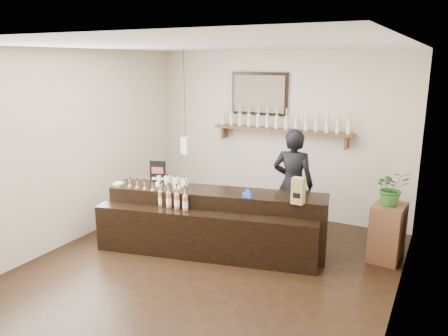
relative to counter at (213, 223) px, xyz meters
name	(u,v)px	position (x,y,z in m)	size (l,w,h in m)	color
ground	(206,270)	(0.22, -0.59, -0.40)	(5.00, 5.00, 0.00)	black
room_shell	(204,140)	(0.22, -0.59, 1.30)	(5.00, 5.00, 5.00)	beige
back_wall_decor	(268,114)	(0.08, 1.79, 1.35)	(2.66, 0.96, 1.69)	#56341D
counter	(213,223)	(0.00, 0.00, 0.00)	(3.11, 1.49, 1.01)	black
promo_sign	(158,172)	(-0.95, 0.04, 0.62)	(0.24, 0.10, 0.34)	black
paper_bag	(298,191)	(1.19, 0.10, 0.62)	(0.16, 0.12, 0.34)	olive
tape_dispenser	(247,194)	(0.52, 0.03, 0.50)	(0.14, 0.07, 0.11)	#1949B5
side_cabinet	(387,232)	(2.22, 0.85, -0.02)	(0.44, 0.57, 0.78)	#56341D
potted_plant	(392,188)	(2.22, 0.85, 0.61)	(0.43, 0.37, 0.47)	#2C5C24
shopkeeper	(293,177)	(0.83, 0.96, 0.54)	(0.69, 0.45, 1.90)	black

